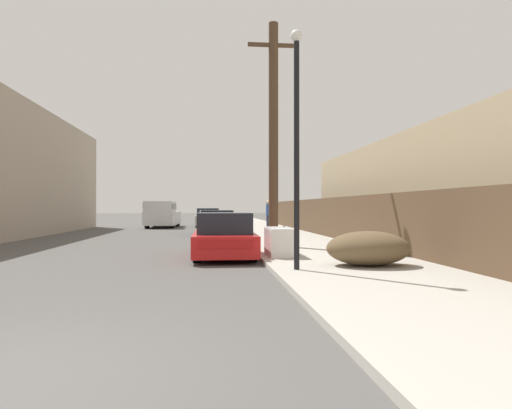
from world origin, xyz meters
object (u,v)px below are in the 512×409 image
object	(u,v)px
car_parked_mid	(216,223)
brush_pile	(368,248)
pedestrian	(269,214)
utility_pole	(273,132)
discarded_fridge	(280,242)
car_parked_far	(207,218)
street_lamp	(297,132)
pickup_truck	(162,215)
parked_sports_car_red	(224,237)

from	to	relation	value
car_parked_mid	brush_pile	world-z (taller)	car_parked_mid
pedestrian	car_parked_mid	bearing A→B (deg)	-134.65
utility_pole	brush_pile	world-z (taller)	utility_pole
discarded_fridge	pedestrian	size ratio (longest dim) A/B	0.90
car_parked_far	brush_pile	size ratio (longest dim) A/B	2.22
street_lamp	pedestrian	distance (m)	18.08
car_parked_far	street_lamp	bearing A→B (deg)	-87.85
pickup_truck	street_lamp	size ratio (longest dim) A/B	1.04
parked_sports_car_red	car_parked_far	size ratio (longest dim) A/B	0.98
pedestrian	street_lamp	bearing A→B (deg)	-95.64
pedestrian	utility_pole	bearing A→B (deg)	-96.77
pickup_truck	brush_pile	world-z (taller)	pickup_truck
parked_sports_car_red	utility_pole	world-z (taller)	utility_pole
street_lamp	brush_pile	size ratio (longest dim) A/B	2.66
street_lamp	brush_pile	world-z (taller)	street_lamp
discarded_fridge	car_parked_mid	size ratio (longest dim) A/B	0.34
car_parked_far	brush_pile	world-z (taller)	car_parked_far
car_parked_mid	pickup_truck	xyz separation A→B (m)	(-3.67, 8.85, 0.32)
pickup_truck	parked_sports_car_red	bearing A→B (deg)	103.25
street_lamp	utility_pole	bearing A→B (deg)	86.57
pickup_truck	street_lamp	world-z (taller)	street_lamp
car_parked_far	brush_pile	xyz separation A→B (m)	(3.75, -23.73, -0.13)
car_parked_far	pedestrian	bearing A→B (deg)	-61.94
car_parked_mid	pedestrian	size ratio (longest dim) A/B	2.65
utility_pole	pedestrian	distance (m)	12.30
discarded_fridge	brush_pile	size ratio (longest dim) A/B	0.82
car_parked_mid	pedestrian	distance (m)	4.68
car_parked_far	parked_sports_car_red	bearing A→B (deg)	-91.03
parked_sports_car_red	car_parked_far	bearing A→B (deg)	92.02
parked_sports_car_red	car_parked_mid	distance (m)	10.92
brush_pile	car_parked_mid	bearing A→B (deg)	103.14
pickup_truck	car_parked_mid	bearing A→B (deg)	115.05
utility_pole	discarded_fridge	bearing A→B (deg)	-94.97
parked_sports_car_red	utility_pole	bearing A→B (deg)	53.70
car_parked_mid	utility_pole	size ratio (longest dim) A/B	0.60
brush_pile	discarded_fridge	bearing A→B (deg)	125.33
parked_sports_car_red	car_parked_far	xyz separation A→B (m)	(-0.54, 20.58, 0.06)
utility_pole	brush_pile	bearing A→B (deg)	-75.77
pickup_truck	utility_pole	distance (m)	18.50
discarded_fridge	parked_sports_car_red	distance (m)	1.71
utility_pole	pedestrian	world-z (taller)	utility_pole
discarded_fridge	car_parked_far	world-z (taller)	car_parked_far
brush_pile	pedestrian	world-z (taller)	pedestrian
parked_sports_car_red	brush_pile	size ratio (longest dim) A/B	2.17
pickup_truck	utility_pole	bearing A→B (deg)	110.25
car_parked_far	brush_pile	bearing A→B (deg)	-83.54
car_parked_far	pickup_truck	bearing A→B (deg)	-168.41
street_lamp	pedestrian	xyz separation A→B (m)	(1.77, 17.88, -2.07)
discarded_fridge	street_lamp	size ratio (longest dim) A/B	0.31
discarded_fridge	car_parked_far	distance (m)	21.45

